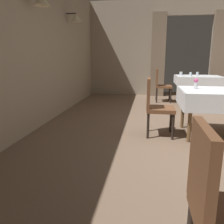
{
  "coord_description": "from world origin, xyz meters",
  "views": [
    {
      "loc": [
        -1.2,
        -3.78,
        1.25
      ],
      "look_at": [
        -1.81,
        0.17,
        0.32
      ],
      "focal_mm": 37.71,
      "sensor_mm": 36.0,
      "label": 1
    }
  ],
  "objects_px": {
    "chair_far_left": "(161,84)",
    "chair_near_left": "(222,205)",
    "flower_vase_mid": "(196,83)",
    "glass_far_a": "(197,74)",
    "dining_table_far": "(198,79)",
    "glass_far_d": "(181,73)",
    "glass_far_b": "(191,74)",
    "plate_far_c": "(213,75)",
    "chair_mid_left": "(156,104)"
  },
  "relations": [
    {
      "from": "flower_vase_mid",
      "to": "plate_far_c",
      "type": "xyz_separation_m",
      "value": [
        0.99,
        2.96,
        -0.09
      ]
    },
    {
      "from": "glass_far_b",
      "to": "plate_far_c",
      "type": "distance_m",
      "value": 0.71
    },
    {
      "from": "chair_far_left",
      "to": "glass_far_d",
      "type": "relative_size",
      "value": 9.51
    },
    {
      "from": "glass_far_d",
      "to": "plate_far_c",
      "type": "bearing_deg",
      "value": -2.59
    },
    {
      "from": "glass_far_b",
      "to": "glass_far_d",
      "type": "bearing_deg",
      "value": 120.88
    },
    {
      "from": "plate_far_c",
      "to": "chair_far_left",
      "type": "bearing_deg",
      "value": -176.27
    },
    {
      "from": "chair_near_left",
      "to": "chair_far_left",
      "type": "height_order",
      "value": "same"
    },
    {
      "from": "glass_far_a",
      "to": "glass_far_b",
      "type": "relative_size",
      "value": 0.9
    },
    {
      "from": "dining_table_far",
      "to": "glass_far_b",
      "type": "bearing_deg",
      "value": -147.94
    },
    {
      "from": "glass_far_a",
      "to": "chair_far_left",
      "type": "bearing_deg",
      "value": -175.42
    },
    {
      "from": "flower_vase_mid",
      "to": "glass_far_d",
      "type": "xyz_separation_m",
      "value": [
        0.15,
        3.0,
        -0.04
      ]
    },
    {
      "from": "chair_far_left",
      "to": "glass_far_b",
      "type": "xyz_separation_m",
      "value": [
        0.76,
        -0.21,
        0.29
      ]
    },
    {
      "from": "dining_table_far",
      "to": "flower_vase_mid",
      "type": "xyz_separation_m",
      "value": [
        -0.59,
        -2.8,
        0.19
      ]
    },
    {
      "from": "dining_table_far",
      "to": "chair_far_left",
      "type": "height_order",
      "value": "chair_far_left"
    },
    {
      "from": "chair_mid_left",
      "to": "glass_far_d",
      "type": "xyz_separation_m",
      "value": [
        0.78,
        3.17,
        0.28
      ]
    },
    {
      "from": "chair_near_left",
      "to": "plate_far_c",
      "type": "bearing_deg",
      "value": 76.8
    },
    {
      "from": "glass_far_a",
      "to": "glass_far_d",
      "type": "relative_size",
      "value": 0.98
    },
    {
      "from": "flower_vase_mid",
      "to": "glass_far_a",
      "type": "bearing_deg",
      "value": 78.77
    },
    {
      "from": "chair_far_left",
      "to": "flower_vase_mid",
      "type": "bearing_deg",
      "value": -82.03
    },
    {
      "from": "plate_far_c",
      "to": "flower_vase_mid",
      "type": "bearing_deg",
      "value": -108.54
    },
    {
      "from": "glass_far_a",
      "to": "glass_far_b",
      "type": "distance_m",
      "value": 0.37
    },
    {
      "from": "glass_far_b",
      "to": "dining_table_far",
      "type": "bearing_deg",
      "value": 32.06
    },
    {
      "from": "chair_mid_left",
      "to": "chair_far_left",
      "type": "bearing_deg",
      "value": 85.75
    },
    {
      "from": "dining_table_far",
      "to": "glass_far_a",
      "type": "bearing_deg",
      "value": 89.81
    },
    {
      "from": "chair_far_left",
      "to": "glass_far_b",
      "type": "height_order",
      "value": "chair_far_left"
    },
    {
      "from": "dining_table_far",
      "to": "chair_mid_left",
      "type": "relative_size",
      "value": 1.3
    },
    {
      "from": "flower_vase_mid",
      "to": "glass_far_a",
      "type": "xyz_separation_m",
      "value": [
        0.59,
        2.95,
        -0.05
      ]
    },
    {
      "from": "chair_near_left",
      "to": "glass_far_d",
      "type": "relative_size",
      "value": 9.51
    },
    {
      "from": "chair_far_left",
      "to": "chair_near_left",
      "type": "bearing_deg",
      "value": -89.56
    },
    {
      "from": "glass_far_d",
      "to": "glass_far_b",
      "type": "bearing_deg",
      "value": -59.12
    },
    {
      "from": "chair_near_left",
      "to": "glass_far_b",
      "type": "bearing_deg",
      "value": 82.55
    },
    {
      "from": "chair_mid_left",
      "to": "plate_far_c",
      "type": "height_order",
      "value": "chair_mid_left"
    },
    {
      "from": "chair_far_left",
      "to": "plate_far_c",
      "type": "bearing_deg",
      "value": 3.73
    },
    {
      "from": "flower_vase_mid",
      "to": "glass_far_d",
      "type": "bearing_deg",
      "value": 87.14
    },
    {
      "from": "dining_table_far",
      "to": "glass_far_b",
      "type": "relative_size",
      "value": 11.32
    },
    {
      "from": "chair_far_left",
      "to": "dining_table_far",
      "type": "bearing_deg",
      "value": -4.1
    },
    {
      "from": "chair_mid_left",
      "to": "glass_far_a",
      "type": "height_order",
      "value": "chair_mid_left"
    },
    {
      "from": "dining_table_far",
      "to": "chair_near_left",
      "type": "bearing_deg",
      "value": -99.56
    },
    {
      "from": "chair_far_left",
      "to": "plate_far_c",
      "type": "xyz_separation_m",
      "value": [
        1.4,
        0.09,
        0.24
      ]
    },
    {
      "from": "chair_mid_left",
      "to": "plate_far_c",
      "type": "relative_size",
      "value": 3.93
    },
    {
      "from": "chair_mid_left",
      "to": "glass_far_b",
      "type": "xyz_separation_m",
      "value": [
        0.98,
        2.83,
        0.29
      ]
    },
    {
      "from": "chair_far_left",
      "to": "glass_far_a",
      "type": "distance_m",
      "value": 1.03
    },
    {
      "from": "chair_near_left",
      "to": "chair_mid_left",
      "type": "xyz_separation_m",
      "value": [
        -0.27,
        2.63,
        0.0
      ]
    },
    {
      "from": "glass_far_b",
      "to": "flower_vase_mid",
      "type": "bearing_deg",
      "value": -97.63
    },
    {
      "from": "flower_vase_mid",
      "to": "chair_mid_left",
      "type": "bearing_deg",
      "value": -164.57
    },
    {
      "from": "chair_near_left",
      "to": "flower_vase_mid",
      "type": "distance_m",
      "value": 2.84
    },
    {
      "from": "dining_table_far",
      "to": "chair_near_left",
      "type": "relative_size",
      "value": 1.3
    },
    {
      "from": "chair_near_left",
      "to": "flower_vase_mid",
      "type": "bearing_deg",
      "value": 82.71
    },
    {
      "from": "chair_near_left",
      "to": "glass_far_d",
      "type": "bearing_deg",
      "value": 84.99
    },
    {
      "from": "dining_table_far",
      "to": "glass_far_d",
      "type": "relative_size",
      "value": 12.32
    }
  ]
}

